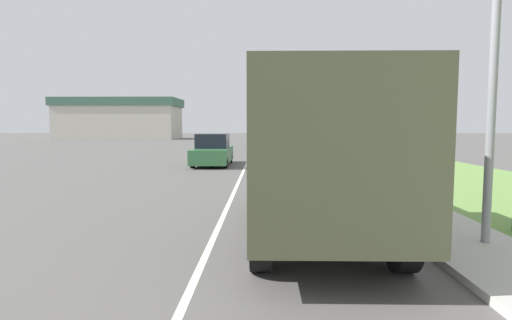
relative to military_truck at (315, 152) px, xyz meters
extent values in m
plane|color=#565451|center=(-1.92, 27.19, -1.62)|extent=(180.00, 180.00, 0.00)
cube|color=silver|center=(-1.92, 27.19, -1.61)|extent=(0.12, 120.00, 0.00)
cube|color=beige|center=(2.58, 27.19, -1.56)|extent=(1.80, 120.00, 0.12)
cube|color=#6B9347|center=(6.98, 27.19, -1.61)|extent=(7.00, 120.00, 0.02)
cube|color=#545B3D|center=(0.00, 2.55, -0.14)|extent=(2.34, 1.85, 1.87)
cube|color=#4C5138|center=(0.00, -0.76, 0.13)|extent=(2.34, 4.76, 2.39)
cube|color=#545B3D|center=(0.00, -3.09, -0.72)|extent=(2.23, 0.10, 0.60)
cube|color=red|center=(-0.88, -3.11, -0.52)|extent=(0.12, 0.06, 0.12)
cube|color=red|center=(0.88, -3.11, -0.52)|extent=(0.12, 0.06, 0.12)
cylinder|color=black|center=(-1.02, 2.45, -1.09)|extent=(0.30, 1.04, 1.04)
cylinder|color=black|center=(1.02, 2.45, -1.09)|extent=(0.30, 1.04, 1.04)
cylinder|color=black|center=(-1.02, -1.95, -1.09)|extent=(0.30, 1.04, 1.04)
cylinder|color=black|center=(1.02, -1.95, -1.09)|extent=(0.30, 1.04, 1.04)
cylinder|color=black|center=(-1.02, -0.52, -1.09)|extent=(0.30, 1.04, 1.04)
cylinder|color=black|center=(1.02, -0.52, -1.09)|extent=(0.30, 1.04, 1.04)
cube|color=#336B3D|center=(-3.73, 13.82, -1.06)|extent=(1.86, 4.61, 0.76)
cube|color=black|center=(-3.73, 13.91, -0.30)|extent=(1.64, 2.08, 0.76)
cylinder|color=black|center=(-4.56, 15.29, -1.30)|extent=(0.20, 0.64, 0.64)
cylinder|color=black|center=(-2.90, 15.29, -1.30)|extent=(0.20, 0.64, 0.64)
cylinder|color=black|center=(-4.56, 12.34, -1.30)|extent=(0.20, 0.64, 0.64)
cylinder|color=black|center=(-2.90, 12.34, -1.30)|extent=(0.20, 0.64, 0.64)
cube|color=black|center=(0.06, 27.51, -1.08)|extent=(1.75, 4.89, 0.71)
cube|color=black|center=(0.06, 27.61, -0.37)|extent=(1.54, 2.20, 0.73)
cylinder|color=black|center=(-0.72, 29.08, -1.30)|extent=(0.20, 0.64, 0.64)
cylinder|color=black|center=(0.83, 29.08, -1.30)|extent=(0.20, 0.64, 0.64)
cylinder|color=black|center=(-0.72, 25.95, -1.30)|extent=(0.20, 0.64, 0.64)
cylinder|color=black|center=(0.83, 25.95, -1.30)|extent=(0.20, 0.64, 0.64)
cylinder|color=gray|center=(2.83, -0.87, 2.34)|extent=(0.14, 0.14, 7.67)
cube|color=beige|center=(-25.07, 59.00, 1.07)|extent=(19.18, 8.73, 5.37)
cube|color=#3D6651|center=(-25.07, 59.00, 4.42)|extent=(19.95, 9.08, 1.34)
camera|label=1|loc=(-0.98, -7.64, 0.48)|focal=28.00mm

